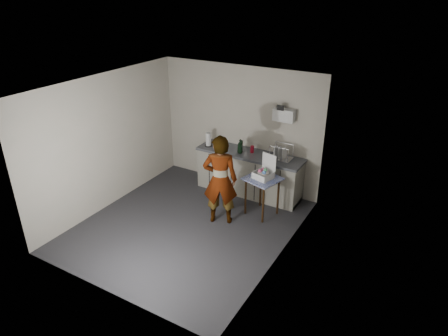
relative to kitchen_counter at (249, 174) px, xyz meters
The scene contains 15 objects.
ground 1.80m from the kitchen_counter, 103.24° to the right, with size 4.00×4.00×0.00m, color #252429.
wall_back 1.00m from the kitchen_counter, 144.05° to the left, with size 3.60×0.02×2.60m, color beige.
wall_right 2.36m from the kitchen_counter, 50.73° to the right, with size 0.02×4.00×2.60m, color beige.
wall_left 2.91m from the kitchen_counter, 142.18° to the right, with size 0.02×4.00×2.60m, color beige.
ceiling 2.78m from the kitchen_counter, 103.24° to the right, with size 3.60×4.00×0.01m, color white.
kitchen_counter is the anchor object (origin of this frame).
wall_shelf 1.47m from the kitchen_counter, 20.15° to the left, with size 0.42×0.18×0.37m.
side_table 0.90m from the kitchen_counter, 47.02° to the right, with size 0.73×0.73×0.77m.
standing_man 1.32m from the kitchen_counter, 88.49° to the right, with size 0.62×0.41×1.71m, color #B2A593.
soap_bottle 0.66m from the kitchen_counter, 153.98° to the right, with size 0.11×0.11×0.29m, color black.
soda_can 0.56m from the kitchen_counter, 62.39° to the left, with size 0.07×0.07×0.14m, color red.
dark_bottle 0.63m from the kitchen_counter, behind, with size 0.07×0.07×0.24m, color black.
paper_towel 1.13m from the kitchen_counter, behind, with size 0.16×0.16×0.29m.
dish_rack 0.86m from the kitchen_counter, ahead, with size 0.42×0.32×0.30m.
bakery_box 0.97m from the kitchen_counter, 45.63° to the right, with size 0.38×0.39×0.44m.
Camera 1 is at (3.68, -5.03, 4.11)m, focal length 32.00 mm.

